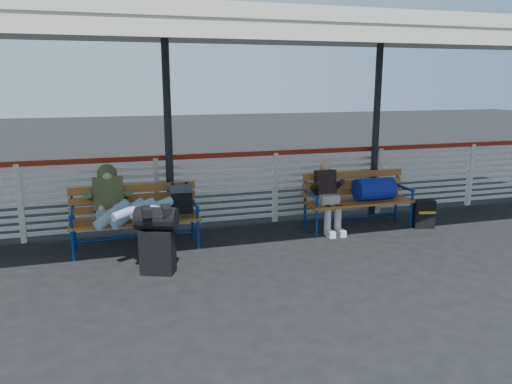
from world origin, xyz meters
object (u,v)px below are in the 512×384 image
object	(u,v)px
traveler_man	(125,207)
luggage_stack	(157,238)
bench_left	(149,208)
bench_right	(366,192)
suitcase_side	(424,214)
companion_person	(328,195)

from	to	relation	value
traveler_man	luggage_stack	bearing A→B (deg)	-63.30
bench_left	luggage_stack	bearing A→B (deg)	-89.54
bench_left	bench_right	xyz separation A→B (m)	(3.52, 0.01, 0.02)
traveler_man	suitcase_side	distance (m)	4.79
companion_person	bench_left	bearing A→B (deg)	-179.77
luggage_stack	suitcase_side	world-z (taller)	luggage_stack
bench_left	bench_right	bearing A→B (deg)	0.20
luggage_stack	bench_left	bearing A→B (deg)	113.46
traveler_man	bench_right	bearing A→B (deg)	5.32
luggage_stack	suitcase_side	size ratio (longest dim) A/B	1.84
traveler_man	suitcase_side	world-z (taller)	traveler_man
bench_right	traveler_man	size ratio (longest dim) A/B	1.10
bench_right	bench_left	bearing A→B (deg)	-179.80
bench_right	companion_person	xyz separation A→B (m)	(-0.69, -0.00, -0.01)
luggage_stack	traveler_man	size ratio (longest dim) A/B	0.52
bench_right	companion_person	distance (m)	0.69
bench_left	companion_person	size ratio (longest dim) A/B	1.57
bench_right	suitcase_side	world-z (taller)	bench_right
bench_right	luggage_stack	bearing A→B (deg)	-163.42
companion_person	suitcase_side	bearing A→B (deg)	-10.54
suitcase_side	bench_right	bearing A→B (deg)	173.76
bench_right	companion_person	world-z (taller)	companion_person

